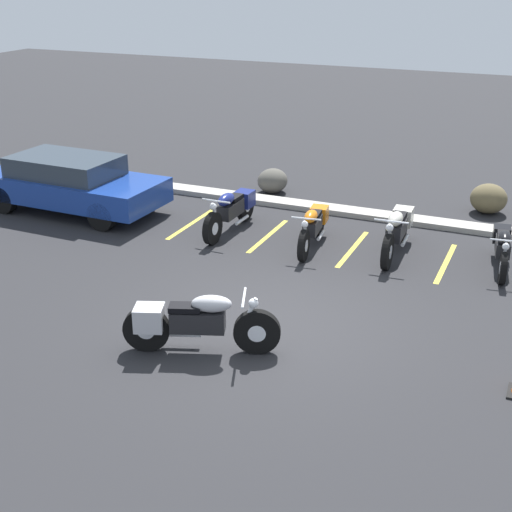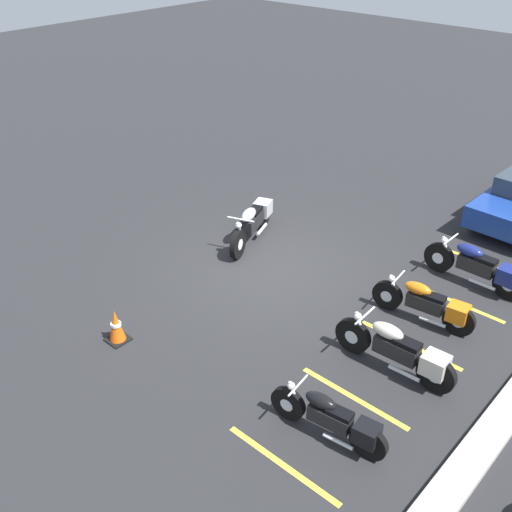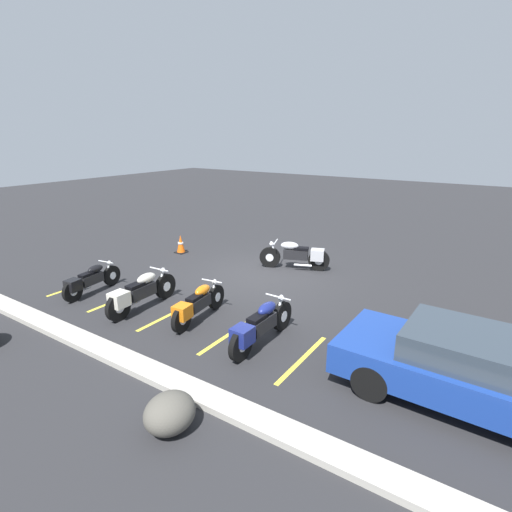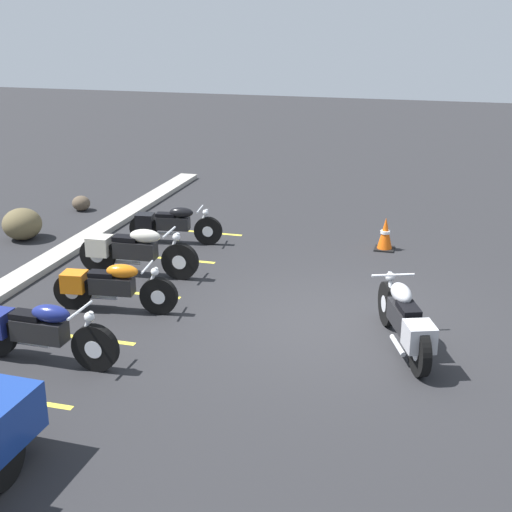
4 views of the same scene
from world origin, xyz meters
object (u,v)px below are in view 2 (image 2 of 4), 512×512
Objects in this scene: motorcycle_silver_featured at (253,221)px; parked_bike_3 at (333,420)px; parked_bike_2 at (400,351)px; traffic_cone at (116,326)px; parked_bike_0 at (479,267)px; parked_bike_1 at (428,304)px.

parked_bike_3 is at bearing 32.76° from motorcycle_silver_featured.
motorcycle_silver_featured is 0.96× the size of parked_bike_2.
motorcycle_silver_featured reaches higher than traffic_cone.
motorcycle_silver_featured is 5.22m from parked_bike_0.
parked_bike_0 is 1.14× the size of parked_bike_3.
parked_bike_3 reaches higher than traffic_cone.
parked_bike_0 reaches higher than traffic_cone.
motorcycle_silver_featured reaches higher than parked_bike_3.
parked_bike_2 reaches higher than parked_bike_3.
parked_bike_3 is 2.92× the size of traffic_cone.
parked_bike_3 is (3.64, 0.38, -0.02)m from parked_bike_1.
parked_bike_1 is 1.67m from parked_bike_2.
motorcycle_silver_featured is 4.66m from traffic_cone.
motorcycle_silver_featured is at bearing -170.91° from traffic_cone.
parked_bike_2 is at bearing 49.69° from motorcycle_silver_featured.
parked_bike_2 is 5.17m from traffic_cone.
traffic_cone is at bearing 57.08° from parked_bike_0.
parked_bike_1 is 0.90× the size of parked_bike_2.
parked_bike_2 is at bearing -96.28° from parked_bike_3.
motorcycle_silver_featured is at bearing 19.78° from parked_bike_0.
parked_bike_2 is (1.83, 5.11, -0.01)m from motorcycle_silver_featured.
parked_bike_2 is 3.39× the size of traffic_cone.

